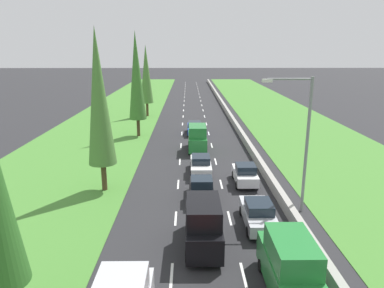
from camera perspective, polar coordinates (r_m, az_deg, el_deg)
ground_plane at (r=60.99m, az=0.25°, el=4.94°), size 300.00×300.00×0.00m
grass_verge_left at (r=62.10m, az=-11.55°, el=4.84°), size 14.00×140.00×0.04m
grass_verge_right at (r=62.86m, az=13.49°, el=4.85°), size 14.00×140.00×0.04m
median_barrier at (r=61.27m, az=5.61°, el=5.32°), size 0.44×120.00×0.85m
lane_markings at (r=60.99m, az=0.25°, el=4.95°), size 3.64×116.00×0.01m
black_van_centre_lane at (r=19.89m, az=1.80°, el=-12.71°), size 1.96×4.90×2.82m
black_hatchback_centre_lane at (r=26.04m, az=1.52°, el=-7.12°), size 1.74×3.90×1.72m
white_sedan_centre_lane at (r=31.33m, az=1.41°, el=-3.29°), size 1.82×4.50×1.64m
green_van_right_lane at (r=17.12m, az=15.33°, el=-18.26°), size 1.96×4.90×2.82m
silver_sedan_right_lane at (r=22.73m, az=10.57°, el=-10.90°), size 1.82×4.50×1.64m
green_van_centre_lane at (r=38.06m, az=0.86°, el=0.94°), size 1.96×4.90×2.82m
blue_sedan_centre_lane at (r=45.90m, az=0.39°, el=2.63°), size 1.82×4.50×1.64m
white_hatchback_right_lane at (r=29.23m, az=8.49°, el=-4.78°), size 1.74×3.90×1.72m
poplar_tree_second at (r=26.95m, az=-14.72°, el=7.15°), size 2.11×2.11×12.27m
poplar_tree_third at (r=44.30m, az=-8.90°, el=10.69°), size 2.12×2.12×12.81m
poplar_tree_fourth at (r=57.99m, az=-7.35°, el=11.00°), size 2.08×2.08×11.35m
street_light_mast at (r=23.93m, az=17.25°, el=1.25°), size 3.20×0.28×9.00m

